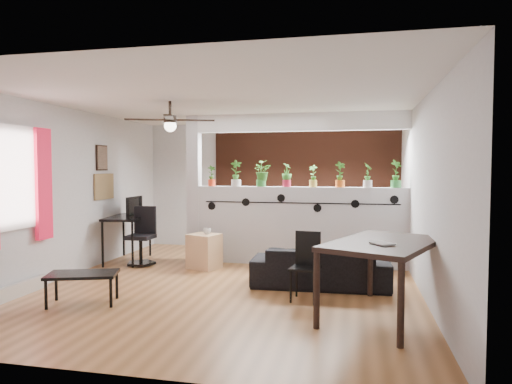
# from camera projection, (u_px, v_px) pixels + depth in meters

# --- Properties ---
(room_shell) EXTENTS (6.30, 7.10, 2.90)m
(room_shell) POSITION_uv_depth(u_px,v_px,m) (232.00, 194.00, 6.51)
(room_shell) COLOR brown
(room_shell) RESTS_ON ground
(partition_wall) EXTENTS (3.60, 0.18, 1.35)m
(partition_wall) POSITION_uv_depth(u_px,v_px,m) (300.00, 226.00, 7.84)
(partition_wall) COLOR #BCBCC1
(partition_wall) RESTS_ON ground
(ceiling_header) EXTENTS (3.60, 0.18, 0.30)m
(ceiling_header) POSITION_uv_depth(u_px,v_px,m) (300.00, 122.00, 7.74)
(ceiling_header) COLOR white
(ceiling_header) RESTS_ON room_shell
(pier_column) EXTENTS (0.22, 0.20, 2.60)m
(pier_column) POSITION_uv_depth(u_px,v_px,m) (194.00, 189.00, 8.21)
(pier_column) COLOR #BCBCC1
(pier_column) RESTS_ON ground
(brick_panel) EXTENTS (3.90, 0.05, 2.60)m
(brick_panel) POSITION_uv_depth(u_px,v_px,m) (308.00, 186.00, 9.24)
(brick_panel) COLOR #AA4F31
(brick_panel) RESTS_ON ground
(vine_decal) EXTENTS (3.31, 0.01, 0.30)m
(vine_decal) POSITION_uv_depth(u_px,v_px,m) (299.00, 203.00, 7.72)
(vine_decal) COLOR black
(vine_decal) RESTS_ON partition_wall
(window_assembly) EXTENTS (0.09, 1.30, 1.55)m
(window_assembly) POSITION_uv_depth(u_px,v_px,m) (16.00, 181.00, 5.87)
(window_assembly) COLOR white
(window_assembly) RESTS_ON room_shell
(baseboard_heater) EXTENTS (0.08, 1.00, 0.18)m
(baseboard_heater) POSITION_uv_depth(u_px,v_px,m) (20.00, 289.00, 5.94)
(baseboard_heater) COLOR silver
(baseboard_heater) RESTS_ON ground
(corkboard) EXTENTS (0.03, 0.60, 0.45)m
(corkboard) POSITION_uv_depth(u_px,v_px,m) (104.00, 186.00, 7.98)
(corkboard) COLOR olive
(corkboard) RESTS_ON room_shell
(framed_art) EXTENTS (0.03, 0.34, 0.44)m
(framed_art) POSITION_uv_depth(u_px,v_px,m) (102.00, 158.00, 7.91)
(framed_art) COLOR #8C7259
(framed_art) RESTS_ON room_shell
(ceiling_fan) EXTENTS (1.19, 1.19, 0.43)m
(ceiling_fan) POSITION_uv_depth(u_px,v_px,m) (170.00, 122.00, 6.33)
(ceiling_fan) COLOR black
(ceiling_fan) RESTS_ON room_shell
(potted_plant_0) EXTENTS (0.20, 0.17, 0.37)m
(potted_plant_0) POSITION_uv_depth(u_px,v_px,m) (212.00, 175.00, 8.13)
(potted_plant_0) COLOR #ED3D1B
(potted_plant_0) RESTS_ON partition_wall
(potted_plant_1) EXTENTS (0.27, 0.23, 0.47)m
(potted_plant_1) POSITION_uv_depth(u_px,v_px,m) (236.00, 172.00, 8.03)
(potted_plant_1) COLOR silver
(potted_plant_1) RESTS_ON partition_wall
(potted_plant_2) EXTENTS (0.30, 0.29, 0.46)m
(potted_plant_2) POSITION_uv_depth(u_px,v_px,m) (261.00, 173.00, 7.93)
(potted_plant_2) COLOR #318734
(potted_plant_2) RESTS_ON partition_wall
(potted_plant_3) EXTENTS (0.19, 0.23, 0.41)m
(potted_plant_3) POSITION_uv_depth(u_px,v_px,m) (287.00, 174.00, 7.84)
(potted_plant_3) COLOR #BF1E3A
(potted_plant_3) RESTS_ON partition_wall
(potted_plant_4) EXTENTS (0.22, 0.20, 0.38)m
(potted_plant_4) POSITION_uv_depth(u_px,v_px,m) (313.00, 175.00, 7.74)
(potted_plant_4) COLOR gold
(potted_plant_4) RESTS_ON partition_wall
(potted_plant_5) EXTENTS (0.28, 0.25, 0.44)m
(potted_plant_5) POSITION_uv_depth(u_px,v_px,m) (340.00, 174.00, 7.65)
(potted_plant_5) COLOR orange
(potted_plant_5) RESTS_ON partition_wall
(potted_plant_6) EXTENTS (0.21, 0.24, 0.41)m
(potted_plant_6) POSITION_uv_depth(u_px,v_px,m) (368.00, 174.00, 7.55)
(potted_plant_6) COLOR silver
(potted_plant_6) RESTS_ON partition_wall
(potted_plant_7) EXTENTS (0.30, 0.31, 0.46)m
(potted_plant_7) POSITION_uv_depth(u_px,v_px,m) (396.00, 173.00, 7.45)
(potted_plant_7) COLOR #2D7E37
(potted_plant_7) RESTS_ON partition_wall
(sofa) EXTENTS (1.85, 0.79, 0.53)m
(sofa) POSITION_uv_depth(u_px,v_px,m) (320.00, 267.00, 6.44)
(sofa) COLOR black
(sofa) RESTS_ON ground
(cube_shelf) EXTENTS (0.58, 0.55, 0.57)m
(cube_shelf) POSITION_uv_depth(u_px,v_px,m) (204.00, 251.00, 7.59)
(cube_shelf) COLOR tan
(cube_shelf) RESTS_ON ground
(cup) EXTENTS (0.16, 0.16, 0.10)m
(cup) POSITION_uv_depth(u_px,v_px,m) (207.00, 231.00, 7.57)
(cup) COLOR gray
(cup) RESTS_ON cube_shelf
(computer_desk) EXTENTS (0.77, 1.21, 0.82)m
(computer_desk) POSITION_uv_depth(u_px,v_px,m) (127.00, 220.00, 8.15)
(computer_desk) COLOR black
(computer_desk) RESTS_ON ground
(monitor) EXTENTS (0.33, 0.06, 0.19)m
(monitor) POSITION_uv_depth(u_px,v_px,m) (131.00, 210.00, 8.29)
(monitor) COLOR black
(monitor) RESTS_ON computer_desk
(office_chair) EXTENTS (0.51, 0.51, 0.99)m
(office_chair) POSITION_uv_depth(u_px,v_px,m) (142.00, 240.00, 7.86)
(office_chair) COLOR black
(office_chair) RESTS_ON ground
(dining_table) EXTENTS (1.50, 1.82, 0.86)m
(dining_table) POSITION_uv_depth(u_px,v_px,m) (384.00, 249.00, 5.07)
(dining_table) COLOR black
(dining_table) RESTS_ON ground
(book) EXTENTS (0.28, 0.30, 0.02)m
(book) POSITION_uv_depth(u_px,v_px,m) (376.00, 244.00, 4.79)
(book) COLOR gray
(book) RESTS_ON dining_table
(folding_chair) EXTENTS (0.39, 0.39, 0.86)m
(folding_chair) POSITION_uv_depth(u_px,v_px,m) (307.00, 259.00, 5.79)
(folding_chair) COLOR black
(folding_chair) RESTS_ON ground
(coffee_table) EXTENTS (0.93, 0.70, 0.38)m
(coffee_table) POSITION_uv_depth(u_px,v_px,m) (83.00, 276.00, 5.60)
(coffee_table) COLOR black
(coffee_table) RESTS_ON ground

